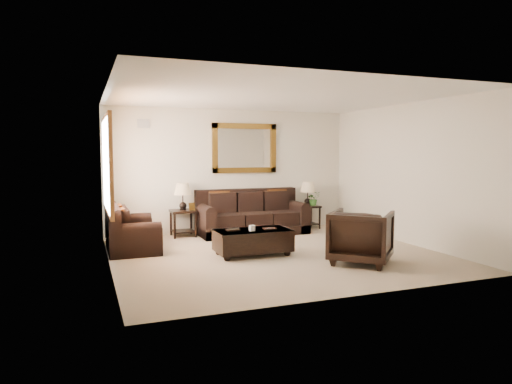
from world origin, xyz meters
name	(u,v)px	position (x,y,z in m)	size (l,w,h in m)	color
room	(276,176)	(0.00, 0.00, 1.35)	(5.51, 5.01, 2.71)	gray
window	(108,165)	(-2.70, 0.90, 1.55)	(0.07, 1.96, 1.66)	white
mirror	(245,148)	(0.30, 2.47, 1.85)	(1.50, 0.06, 1.10)	#553B11
air_vent	(143,124)	(-1.90, 2.48, 2.35)	(0.25, 0.02, 0.18)	#999999
sofa	(251,218)	(0.30, 2.04, 0.34)	(2.32, 1.00, 0.95)	black
loveseat	(129,233)	(-2.35, 1.23, 0.30)	(0.86, 1.46, 0.82)	black
end_table_left	(183,202)	(-1.16, 2.20, 0.73)	(0.51, 0.51, 1.12)	black
end_table_right	(308,198)	(1.76, 2.22, 0.70)	(0.49, 0.49, 1.07)	black
coffee_table	(253,239)	(-0.41, 0.04, 0.27)	(1.29, 0.70, 0.55)	black
armchair	(361,234)	(1.00, -1.10, 0.47)	(0.91, 0.85, 0.93)	black
potted_plant	(313,200)	(1.86, 2.13, 0.66)	(0.29, 0.32, 0.25)	#2C5C1F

